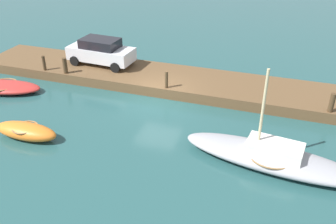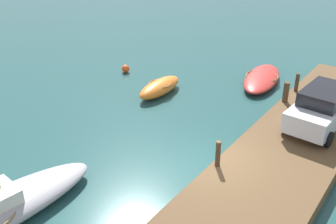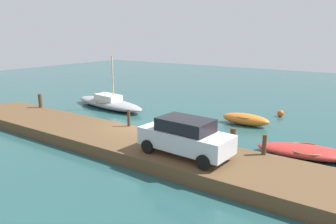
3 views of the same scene
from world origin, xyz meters
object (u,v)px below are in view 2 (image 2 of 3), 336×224
object	(u,v)px
motorboat_red	(262,78)
mooring_post_east	(297,82)
mooring_post_mid_west	(218,154)
mooring_post_mid_east	(286,92)
parked_car	(323,107)
marker_buoy	(126,69)
rowboat_orange	(160,87)

from	to	relation	value
motorboat_red	mooring_post_east	world-z (taller)	mooring_post_east
mooring_post_mid_west	mooring_post_mid_east	bearing A→B (deg)	0.00
motorboat_red	mooring_post_mid_west	world-z (taller)	mooring_post_mid_west
mooring_post_mid_west	mooring_post_east	size ratio (longest dim) A/B	1.07
motorboat_red	mooring_post_mid_west	size ratio (longest dim) A/B	4.88
parked_car	mooring_post_east	bearing A→B (deg)	38.60
motorboat_red	parked_car	bearing A→B (deg)	-145.69
marker_buoy	mooring_post_mid_east	bearing A→B (deg)	-87.85
mooring_post_east	parked_car	size ratio (longest dim) A/B	0.22
marker_buoy	parked_car	bearing A→B (deg)	-95.03
mooring_post_mid_west	marker_buoy	bearing A→B (deg)	57.56
mooring_post_east	motorboat_red	bearing A→B (deg)	60.32
motorboat_red	parked_car	distance (m)	6.42
parked_car	marker_buoy	xyz separation A→B (m)	(1.06, 12.07, -1.27)
mooring_post_mid_east	parked_car	distance (m)	2.57
mooring_post_mid_east	mooring_post_mid_west	bearing A→B (deg)	180.00
motorboat_red	rowboat_orange	bearing A→B (deg)	128.62
rowboat_orange	marker_buoy	distance (m)	3.90
motorboat_red	parked_car	size ratio (longest dim) A/B	1.12
mooring_post_east	parked_car	world-z (taller)	parked_car
mooring_post_east	rowboat_orange	bearing A→B (deg)	117.50
mooring_post_mid_east	marker_buoy	world-z (taller)	mooring_post_mid_east
mooring_post_east	parked_car	xyz separation A→B (m)	(-2.99, -2.10, 0.42)
mooring_post_mid_east	parked_car	xyz separation A→B (m)	(-1.44, -2.10, 0.39)
motorboat_red	mooring_post_mid_west	xyz separation A→B (m)	(-9.65, -2.44, 0.83)
motorboat_red	mooring_post_mid_east	world-z (taller)	mooring_post_mid_east
mooring_post_mid_west	mooring_post_mid_east	world-z (taller)	mooring_post_mid_west
rowboat_orange	mooring_post_mid_east	bearing A→B (deg)	-75.50
mooring_post_mid_west	marker_buoy	size ratio (longest dim) A/B	2.12
mooring_post_mid_west	marker_buoy	xyz separation A→B (m)	(6.34, 9.97, -0.89)
mooring_post_mid_west	marker_buoy	distance (m)	11.84
rowboat_orange	marker_buoy	world-z (taller)	rowboat_orange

